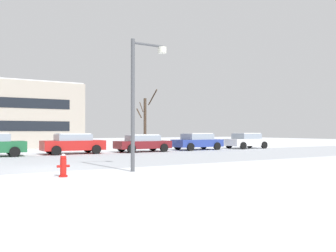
{
  "coord_description": "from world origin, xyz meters",
  "views": [
    {
      "loc": [
        -3.04,
        -15.38,
        1.62
      ],
      "look_at": [
        9.19,
        5.59,
        1.95
      ],
      "focal_mm": 38.0,
      "sensor_mm": 36.0,
      "label": 1
    }
  ],
  "objects_px": {
    "parked_car_red": "(73,143)",
    "street_lamp": "(139,90)",
    "parked_car_blue": "(197,141)",
    "parked_car_maroon": "(143,143)",
    "fire_hydrant": "(63,165)",
    "parked_car_white": "(247,141)"
  },
  "relations": [
    {
      "from": "fire_hydrant",
      "to": "parked_car_white",
      "type": "relative_size",
      "value": 0.2
    },
    {
      "from": "parked_car_red",
      "to": "parked_car_white",
      "type": "height_order",
      "value": "parked_car_red"
    },
    {
      "from": "parked_car_blue",
      "to": "parked_car_maroon",
      "type": "bearing_deg",
      "value": -177.21
    },
    {
      "from": "street_lamp",
      "to": "parked_car_red",
      "type": "xyz_separation_m",
      "value": [
        0.58,
        11.91,
        -2.52
      ]
    },
    {
      "from": "parked_car_blue",
      "to": "parked_car_white",
      "type": "height_order",
      "value": "parked_car_blue"
    },
    {
      "from": "parked_car_blue",
      "to": "parked_car_white",
      "type": "bearing_deg",
      "value": -3.26
    },
    {
      "from": "parked_car_red",
      "to": "street_lamp",
      "type": "bearing_deg",
      "value": -92.77
    },
    {
      "from": "parked_car_red",
      "to": "parked_car_maroon",
      "type": "bearing_deg",
      "value": -3.28
    },
    {
      "from": "fire_hydrant",
      "to": "street_lamp",
      "type": "distance_m",
      "value": 4.22
    },
    {
      "from": "fire_hydrant",
      "to": "parked_car_maroon",
      "type": "height_order",
      "value": "parked_car_maroon"
    },
    {
      "from": "parked_car_red",
      "to": "parked_car_blue",
      "type": "distance_m",
      "value": 10.57
    },
    {
      "from": "street_lamp",
      "to": "parked_car_blue",
      "type": "height_order",
      "value": "street_lamp"
    },
    {
      "from": "fire_hydrant",
      "to": "parked_car_white",
      "type": "xyz_separation_m",
      "value": [
        19.54,
        11.86,
        0.32
      ]
    },
    {
      "from": "fire_hydrant",
      "to": "parked_car_white",
      "type": "height_order",
      "value": "parked_car_white"
    },
    {
      "from": "parked_car_maroon",
      "to": "fire_hydrant",
      "type": "bearing_deg",
      "value": -126.98
    },
    {
      "from": "parked_car_red",
      "to": "fire_hydrant",
      "type": "bearing_deg",
      "value": -106.77
    },
    {
      "from": "fire_hydrant",
      "to": "parked_car_red",
      "type": "height_order",
      "value": "parked_car_red"
    },
    {
      "from": "parked_car_blue",
      "to": "parked_car_white",
      "type": "xyz_separation_m",
      "value": [
        5.29,
        -0.3,
        -0.0
      ]
    },
    {
      "from": "fire_hydrant",
      "to": "parked_car_blue",
      "type": "xyz_separation_m",
      "value": [
        14.25,
        12.16,
        0.32
      ]
    },
    {
      "from": "street_lamp",
      "to": "fire_hydrant",
      "type": "bearing_deg",
      "value": -174.54
    },
    {
      "from": "parked_car_red",
      "to": "parked_car_blue",
      "type": "relative_size",
      "value": 1.0
    },
    {
      "from": "fire_hydrant",
      "to": "parked_car_maroon",
      "type": "bearing_deg",
      "value": 53.02
    }
  ]
}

